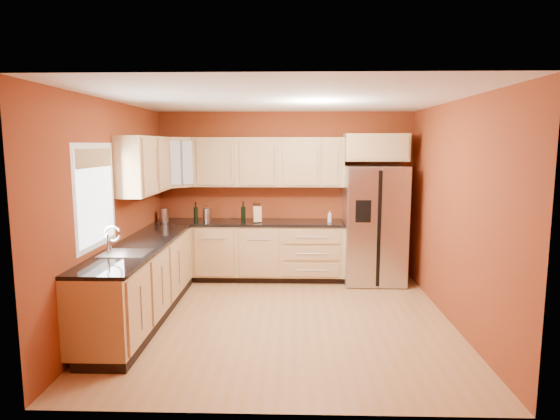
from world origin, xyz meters
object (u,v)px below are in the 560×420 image
Objects in this scene: wine_bottle_a at (243,211)px; knife_block at (257,214)px; canister_left at (164,215)px; soap_dispenser at (330,217)px; refrigerator at (374,225)px.

knife_block is (0.22, -0.12, -0.03)m from wine_bottle_a.
soap_dispenser is (2.53, 0.03, -0.02)m from canister_left.
canister_left is 0.69× the size of wine_bottle_a.
refrigerator is at bearing -11.05° from knife_block.
refrigerator is 1.78m from knife_block.
wine_bottle_a is at bearing 140.73° from knife_block.
knife_block is 1.43× the size of soap_dispenser.
refrigerator is 10.51× the size of soap_dispenser.
soap_dispenser is at bearing 0.68° from canister_left.
canister_left is at bearing -179.82° from refrigerator.
wine_bottle_a reaches higher than soap_dispenser.
canister_left is 1.24× the size of soap_dispenser.
wine_bottle_a is (-1.99, 0.10, 0.18)m from refrigerator.
wine_bottle_a is 1.26× the size of knife_block.
knife_block reaches higher than soap_dispenser.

